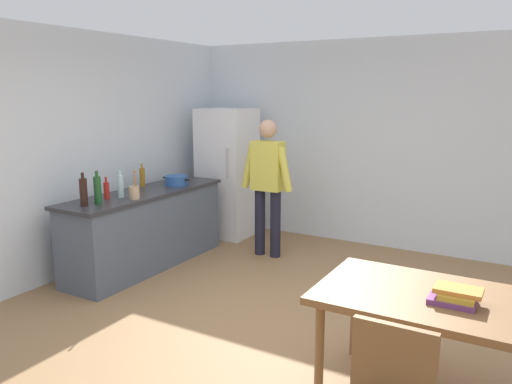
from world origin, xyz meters
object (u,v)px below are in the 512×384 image
at_px(refrigerator, 227,173).
at_px(bottle_wine_dark, 84,192).
at_px(bottle_water_clear, 121,186).
at_px(bottle_sauce_red, 107,190).
at_px(bottle_wine_green, 98,190).
at_px(cooking_pot, 176,180).
at_px(book_stack, 456,296).
at_px(person, 268,179).
at_px(dining_table, 428,306).
at_px(utensil_jar, 134,192).
at_px(bottle_oil_amber, 142,177).

relative_size(refrigerator, bottle_wine_dark, 5.29).
height_order(bottle_water_clear, bottle_sauce_red, bottle_water_clear).
bearing_deg(bottle_water_clear, bottle_wine_green, -86.81).
height_order(cooking_pot, book_stack, cooking_pot).
xyz_separation_m(person, bottle_wine_dark, (-1.05, -1.92, 0.07)).
xyz_separation_m(dining_table, bottle_water_clear, (-3.38, 0.71, 0.35)).
distance_m(utensil_jar, bottle_wine_green, 0.39).
distance_m(bottle_wine_green, bottle_wine_dark, 0.16).
xyz_separation_m(bottle_water_clear, bottle_wine_dark, (-0.01, -0.49, 0.02)).
xyz_separation_m(bottle_sauce_red, book_stack, (3.62, -0.63, -0.20)).
xyz_separation_m(bottle_wine_dark, bottle_sauce_red, (-0.06, 0.35, -0.05)).
height_order(bottle_oil_amber, bottle_water_clear, bottle_water_clear).
distance_m(dining_table, bottle_oil_amber, 3.88).
height_order(refrigerator, cooking_pot, refrigerator).
bearing_deg(utensil_jar, bottle_water_clear, -178.03).
bearing_deg(person, bottle_oil_amber, -147.29).
height_order(person, bottle_oil_amber, person).
bearing_deg(refrigerator, dining_table, -39.29).
height_order(person, cooking_pot, person).
relative_size(dining_table, bottle_water_clear, 4.67).
bearing_deg(cooking_pot, bottle_wine_green, -91.97).
distance_m(bottle_water_clear, book_stack, 3.64).
xyz_separation_m(utensil_jar, bottle_wine_green, (-0.17, -0.35, 0.07)).
height_order(dining_table, cooking_pot, cooking_pot).
bearing_deg(bottle_wine_dark, dining_table, -3.74).
height_order(refrigerator, bottle_wine_dark, refrigerator).
bearing_deg(book_stack, bottle_oil_amber, 160.01).
relative_size(refrigerator, utensil_jar, 5.62).
xyz_separation_m(refrigerator, bottle_sauce_red, (-0.15, -2.12, 0.10)).
bearing_deg(bottle_oil_amber, bottle_sauce_red, -76.50).
height_order(cooking_pot, bottle_water_clear, bottle_water_clear).
distance_m(refrigerator, cooking_pot, 1.11).
distance_m(person, bottle_sauce_red, 1.92).
distance_m(cooking_pot, bottle_oil_amber, 0.41).
bearing_deg(bottle_sauce_red, bottle_water_clear, 63.12).
xyz_separation_m(bottle_wine_green, bottle_sauce_red, (-0.09, 0.20, -0.05)).
height_order(refrigerator, book_stack, refrigerator).
height_order(refrigerator, dining_table, refrigerator).
height_order(bottle_wine_green, bottle_oil_amber, bottle_wine_green).
bearing_deg(bottle_water_clear, dining_table, -11.91).
bearing_deg(bottle_sauce_red, dining_table, -9.48).
height_order(bottle_oil_amber, book_stack, bottle_oil_amber).
bearing_deg(book_stack, dining_table, 160.83).
relative_size(refrigerator, bottle_water_clear, 6.00).
bearing_deg(bottle_wine_green, book_stack, -6.96).
xyz_separation_m(refrigerator, person, (0.95, -0.55, 0.08)).
bearing_deg(bottle_wine_green, person, 60.26).
bearing_deg(bottle_sauce_red, refrigerator, 85.92).
height_order(dining_table, book_stack, book_stack).
xyz_separation_m(cooking_pot, bottle_sauce_red, (-0.13, -1.01, 0.04)).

